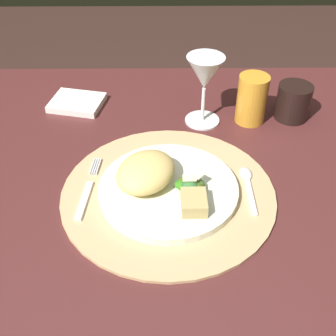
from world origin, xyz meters
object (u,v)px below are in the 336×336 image
wine_glass (205,76)px  amber_tumbler (252,99)px  dinner_plate (168,189)px  fork (87,190)px  spoon (247,182)px  dining_table (149,238)px  napkin (77,103)px  dark_tumbler (293,102)px

wine_glass → amber_tumbler: (0.10, 0.00, -0.06)m
dinner_plate → fork: dinner_plate is taller
wine_glass → dinner_plate: bearing=-108.2°
spoon → dining_table: bearing=175.0°
napkin → dark_tumbler: dark_tumbler is taller
fork → dinner_plate: bearing=-1.2°
napkin → amber_tumbler: size_ratio=1.09×
dining_table → napkin: bearing=122.5°
dining_table → dinner_plate: bearing=-44.2°
dinner_plate → dark_tumbler: (0.27, 0.25, 0.03)m
amber_tumbler → dark_tumbler: size_ratio=1.36×
spoon → amber_tumbler: bearing=80.4°
spoon → amber_tumbler: 0.22m
dining_table → dark_tumbler: bearing=33.9°
dining_table → wine_glass: size_ratio=8.02×
dinner_plate → napkin: dinner_plate is taller
dinner_plate → wine_glass: wine_glass is taller
dinner_plate → dining_table: bearing=135.8°
wine_glass → dining_table: bearing=-120.6°
dark_tumbler → wine_glass: bearing=-175.8°
dining_table → fork: (-0.10, -0.03, 0.17)m
fork → napkin: 0.31m
dinner_plate → fork: 0.14m
dinner_plate → napkin: bearing=124.5°
napkin → spoon: bearing=-38.5°
dining_table → fork: size_ratio=7.50×
spoon → dark_tumbler: 0.26m
fork → napkin: size_ratio=1.41×
spoon → wine_glass: size_ratio=0.83×
dinner_plate → wine_glass: bearing=71.8°
dining_table → amber_tumbler: amber_tumbler is taller
napkin → dark_tumbler: bearing=-6.3°
dining_table → amber_tumbler: bearing=42.2°
fork → spoon: (0.29, 0.02, 0.00)m
amber_tumbler → dining_table: bearing=-137.8°
dinner_plate → amber_tumbler: (0.18, 0.24, 0.04)m
dining_table → dinner_plate: dinner_plate is taller
amber_tumbler → dark_tumbler: amber_tumbler is taller
dinner_plate → spoon: size_ratio=1.97×
fork → amber_tumbler: size_ratio=1.53×
dinner_plate → spoon: dinner_plate is taller
napkin → dark_tumbler: size_ratio=1.48×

